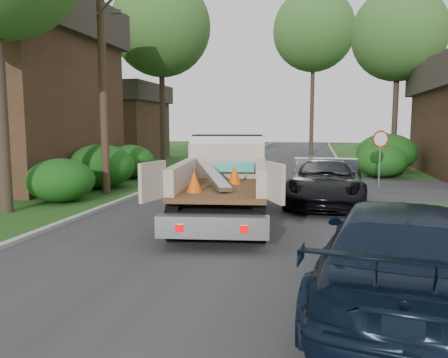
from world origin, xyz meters
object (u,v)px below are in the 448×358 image
tree_right_far (399,34)px  utility_pole (102,59)px  tree_center_far (314,31)px  navy_suv (401,256)px  house_left_far (113,121)px  black_pickup (325,182)px  flatbed_truck (226,172)px  tree_left_back (32,17)px  stop_sign (380,147)px  tree_left_far (161,27)px

tree_right_far → utility_pole: bearing=-130.8°
tree_center_far → navy_suv: 35.63m
house_left_far → black_pickup: (16.37, -17.50, -2.29)m
flatbed_truck → black_pickup: (2.93, 2.52, -0.55)m
navy_suv → tree_left_back: bearing=-34.3°
house_left_far → navy_suv: 31.39m
stop_sign → tree_right_far: (2.30, 11.00, 6.70)m
tree_center_far → tree_right_far: bearing=-61.2°
tree_right_far → flatbed_truck: tree_right_far is taller
utility_pole → house_left_far: utility_pole is taller
tree_center_far → flatbed_truck: bearing=-94.2°
black_pickup → tree_left_back: bearing=155.7°
tree_left_far → navy_suv: bearing=-61.8°
tree_right_far → black_pickup: 17.93m
stop_sign → black_pickup: stop_sign is taller
stop_sign → tree_left_back: bearing=168.2°
tree_left_back → black_pickup: size_ratio=2.20×
tree_right_far → black_pickup: size_ratio=2.11×
house_left_far → tree_center_far: bearing=27.3°
house_left_far → flatbed_truck: (13.44, -20.02, -1.74)m
house_left_far → black_pickup: size_ratio=1.39×
utility_pole → tree_left_far: tree_left_far is taller
utility_pole → tree_left_back: bearing=136.7°
tree_left_back → flatbed_truck: tree_left_back is taller
utility_pole → tree_center_far: 26.75m
utility_pole → tree_right_far: size_ratio=0.87×
stop_sign → utility_pole: size_ratio=0.25×
house_left_far → flatbed_truck: size_ratio=1.14×
tree_center_far → black_pickup: bearing=-88.0°
tree_left_back → flatbed_truck: (13.94, -11.02, -7.67)m
navy_suv → tree_left_far: bearing=-52.3°
house_left_far → tree_right_far: (21.00, -2.00, 5.43)m
tree_right_far → black_pickup: (-4.63, -15.50, -7.72)m
tree_left_far → tree_center_far: bearing=53.8°
flatbed_truck → black_pickup: flatbed_truck is taller
tree_left_back → flatbed_truck: 19.35m
tree_left_far → tree_center_far: tree_center_far is taller
house_left_far → flatbed_truck: 24.17m
tree_left_far → tree_left_back: tree_left_far is taller
tree_right_far → tree_left_back: 22.62m
black_pickup → navy_suv: size_ratio=0.99×
tree_left_back → black_pickup: (16.87, -8.50, -8.22)m
house_left_far → tree_left_far: bearing=-39.8°
stop_sign → tree_center_far: 23.15m
house_left_far → tree_left_back: tree_left_back is taller
stop_sign → navy_suv: 13.21m
tree_left_far → flatbed_truck: size_ratio=1.84×
navy_suv → tree_center_far: bearing=-77.4°
tree_right_far → black_pickup: tree_right_far is taller
utility_pole → flatbed_truck: utility_pole is taller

